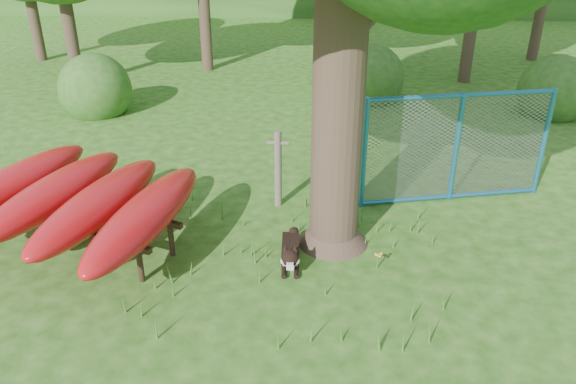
{
  "coord_description": "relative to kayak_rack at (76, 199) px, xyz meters",
  "views": [
    {
      "loc": [
        0.59,
        -5.98,
        4.59
      ],
      "look_at": [
        0.2,
        1.2,
        1.0
      ],
      "focal_mm": 35.0,
      "sensor_mm": 36.0,
      "label": 1
    }
  ],
  "objects": [
    {
      "name": "ground",
      "position": [
        2.91,
        -1.16,
        -0.83
      ],
      "size": [
        80.0,
        80.0,
        0.0
      ],
      "primitive_type": "plane",
      "color": "#235310",
      "rests_on": "ground"
    },
    {
      "name": "wooden_post",
      "position": [
        2.86,
        1.54,
        -0.1
      ],
      "size": [
        0.37,
        0.13,
        1.37
      ],
      "rotation": [
        0.0,
        0.0,
        -0.02
      ],
      "color": "brown",
      "rests_on": "ground"
    },
    {
      "name": "kayak_rack",
      "position": [
        0.0,
        0.0,
        0.0
      ],
      "size": [
        3.81,
        4.12,
        1.08
      ],
      "rotation": [
        0.0,
        0.0,
        -0.37
      ],
      "color": "black",
      "rests_on": "ground"
    },
    {
      "name": "husky_dog",
      "position": [
        3.16,
        -0.28,
        -0.66
      ],
      "size": [
        0.29,
        1.1,
        0.49
      ],
      "rotation": [
        0.0,
        0.0,
        0.04
      ],
      "color": "black",
      "rests_on": "ground"
    },
    {
      "name": "fence_section",
      "position": [
        5.89,
        1.92,
        0.15
      ],
      "size": [
        3.28,
        0.8,
        3.26
      ],
      "rotation": [
        0.0,
        0.0,
        0.22
      ],
      "color": "teal",
      "rests_on": "ground"
    },
    {
      "name": "wildflower_clump",
      "position": [
        4.42,
        -0.34,
        -0.63
      ],
      "size": [
        0.12,
        0.11,
        0.25
      ],
      "rotation": [
        0.0,
        0.0,
        -0.08
      ],
      "color": "#427D29",
      "rests_on": "ground"
    },
    {
      "name": "shrub_left",
      "position": [
        -2.09,
        6.34,
        -0.83
      ],
      "size": [
        1.8,
        1.8,
        1.8
      ],
      "primitive_type": "sphere",
      "color": "#2B5C1D",
      "rests_on": "ground"
    },
    {
      "name": "shrub_right",
      "position": [
        9.41,
        6.84,
        -0.83
      ],
      "size": [
        1.8,
        1.8,
        1.8
      ],
      "primitive_type": "sphere",
      "color": "#2B5C1D",
      "rests_on": "ground"
    },
    {
      "name": "shrub_mid",
      "position": [
        4.91,
        7.84,
        -0.83
      ],
      "size": [
        1.8,
        1.8,
        1.8
      ],
      "primitive_type": "sphere",
      "color": "#2B5C1D",
      "rests_on": "ground"
    }
  ]
}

